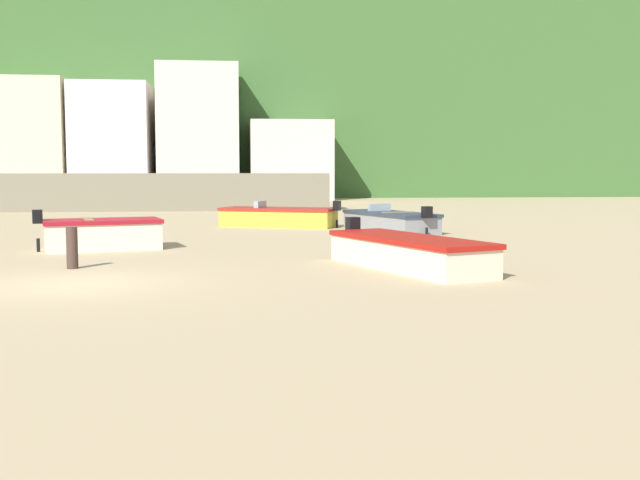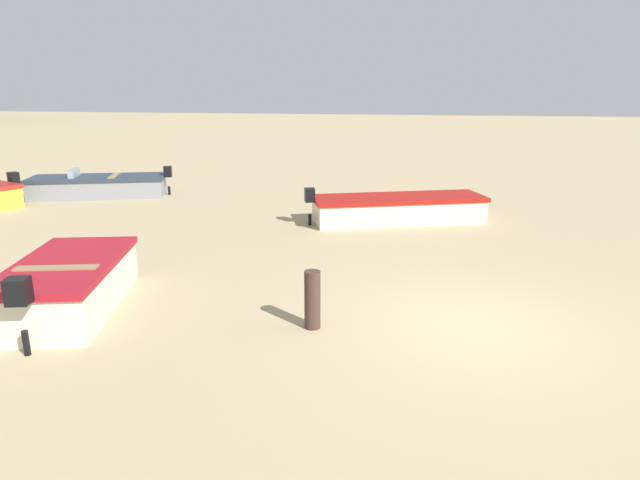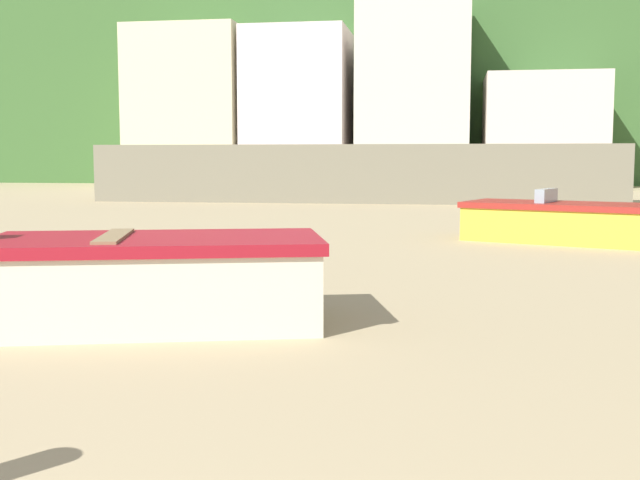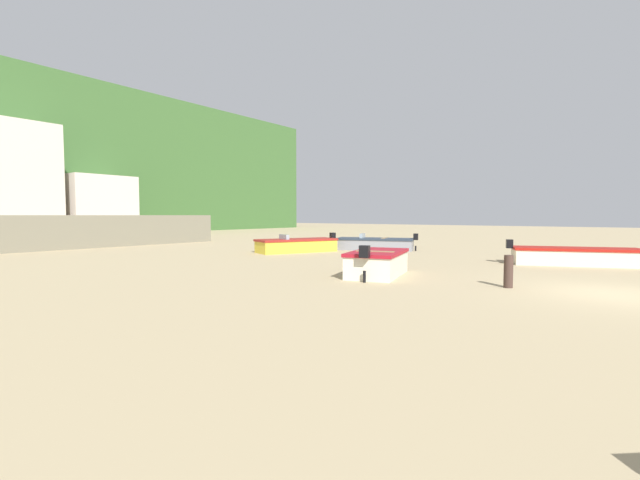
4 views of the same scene
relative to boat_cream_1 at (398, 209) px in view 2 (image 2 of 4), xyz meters
The scene contains 5 objects.
ground_plane 7.66m from the boat_cream_1, 166.87° to the right, with size 160.00×160.00×0.00m, color tan.
boat_cream_1 is the anchor object (origin of this frame).
boat_grey_2 11.35m from the boat_cream_1, 80.75° to the left, with size 3.21×5.14×1.09m.
boat_cream_4 9.76m from the boat_cream_1, 146.33° to the left, with size 3.79×2.57×1.23m.
mooring_post_near_water 8.08m from the boat_cream_1, behind, with size 0.27×0.27×1.00m, color #402E27.
Camera 2 is at (-8.93, 0.81, 3.89)m, focal length 30.76 mm.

